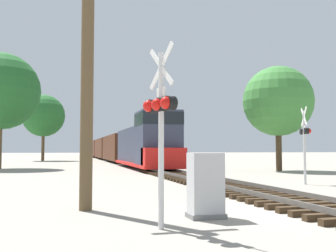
# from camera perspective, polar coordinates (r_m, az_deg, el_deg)

# --- Properties ---
(ground_plane) EXTENTS (400.00, 400.00, 0.00)m
(ground_plane) POSITION_cam_1_polar(r_m,az_deg,el_deg) (11.75, 20.41, -11.32)
(ground_plane) COLOR gray
(rail_track_bed) EXTENTS (2.60, 160.00, 0.31)m
(rail_track_bed) POSITION_cam_1_polar(r_m,az_deg,el_deg) (11.73, 20.40, -10.66)
(rail_track_bed) COLOR #382819
(rail_track_bed) RESTS_ON ground
(freight_train) EXTENTS (3.02, 81.92, 4.51)m
(freight_train) POSITION_cam_1_polar(r_m,az_deg,el_deg) (66.01, -8.82, -3.21)
(freight_train) COLOR #33384C
(freight_train) RESTS_ON ground
(crossing_signal_near) EXTENTS (0.58, 1.01, 3.88)m
(crossing_signal_near) POSITION_cam_1_polar(r_m,az_deg,el_deg) (8.29, -1.18, 1.76)
(crossing_signal_near) COLOR silver
(crossing_signal_near) RESTS_ON ground
(crossing_signal_far) EXTENTS (0.58, 1.01, 3.69)m
(crossing_signal_far) POSITION_cam_1_polar(r_m,az_deg,el_deg) (19.83, 19.25, -1.45)
(crossing_signal_far) COLOR silver
(crossing_signal_far) RESTS_ON ground
(relay_cabinet) EXTENTS (0.86, 0.66, 1.57)m
(relay_cabinet) POSITION_cam_1_polar(r_m,az_deg,el_deg) (9.69, 5.47, -8.63)
(relay_cabinet) COLOR slate
(relay_cabinet) RESTS_ON ground
(utility_pole) EXTENTS (1.80, 0.35, 7.36)m
(utility_pole) POSITION_cam_1_polar(r_m,az_deg,el_deg) (11.21, -11.65, 7.48)
(utility_pole) COLOR brown
(utility_pole) RESTS_ON ground
(tree_far_right) EXTENTS (5.48, 5.48, 8.19)m
(tree_far_right) POSITION_cam_1_polar(r_m,az_deg,el_deg) (31.98, 15.67, 3.47)
(tree_far_right) COLOR #473521
(tree_far_right) RESTS_ON ground
(tree_mid_background) EXTENTS (6.71, 6.71, 10.11)m
(tree_mid_background) POSITION_cam_1_polar(r_m,az_deg,el_deg) (37.30, -23.08, 4.67)
(tree_mid_background) COLOR brown
(tree_mid_background) RESTS_ON ground
(tree_deep_background) EXTENTS (6.25, 6.25, 9.82)m
(tree_deep_background) POSITION_cam_1_polar(r_m,az_deg,el_deg) (61.11, -17.62, 1.44)
(tree_deep_background) COLOR brown
(tree_deep_background) RESTS_ON ground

